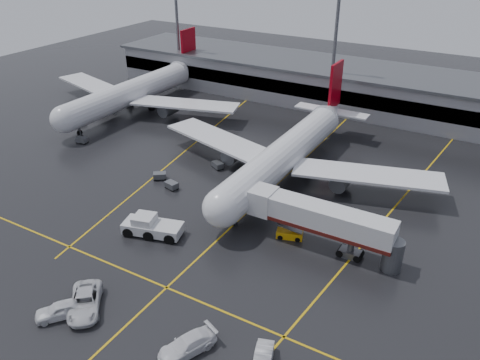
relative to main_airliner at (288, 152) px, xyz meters
The scene contains 22 objects.
ground 10.57m from the main_airliner, 90.00° to the right, with size 220.00×220.00×0.00m, color black.
apron_line_centre 10.57m from the main_airliner, 90.00° to the right, with size 0.25×90.00×0.02m, color gold.
apron_line_stop 31.98m from the main_airliner, 90.00° to the right, with size 60.00×0.25×0.02m, color gold.
apron_line_left 20.44m from the main_airliner, behind, with size 0.25×70.00×0.02m, color gold.
apron_line_right 18.49m from the main_airliner, ahead, with size 0.25×70.00×0.02m, color gold.
terminal 38.23m from the main_airliner, 90.00° to the left, with size 122.00×19.00×8.60m.
light_mast_left 56.34m from the main_airliner, 144.33° to the left, with size 3.00×1.20×25.45m.
light_mast_mid 34.26m from the main_airliner, 98.80° to the left, with size 3.00×1.20×25.45m.
main_airliner is the anchor object (origin of this frame).
second_airliner 43.68m from the main_airliner, 164.05° to the left, with size 48.80×45.60×14.10m.
jet_bridge 19.68m from the main_airliner, 52.90° to the right, with size 19.90×3.40×6.05m.
pushback_tractor 25.71m from the main_airliner, 108.94° to the right, with size 8.35×5.15×2.78m.
belt_loader 18.03m from the main_airliner, 63.56° to the right, with size 3.66×2.40×2.15m.
service_van_a 39.18m from the main_airliner, 97.87° to the right, with size 3.09×6.71×1.86m, color silver.
service_van_b 38.88m from the main_airliner, 78.95° to the right, with size 2.41×5.94×1.72m, color white.
service_van_c 38.87m from the main_airliner, 68.07° to the right, with size 1.62×4.65×1.53m, color silver.
service_van_d 41.43m from the main_airliner, 99.38° to the right, with size 2.07×5.15×1.76m, color white.
baggage_cart_a 19.05m from the main_airliner, 136.20° to the right, with size 2.25×1.73×1.12m.
baggage_cart_b 20.82m from the main_airliner, 146.25° to the right, with size 2.38×2.24×1.12m.
baggage_cart_c 12.14m from the main_airliner, 162.58° to the right, with size 2.38×2.09×1.12m.
baggage_cart_d 46.77m from the main_airliner, behind, with size 2.30×1.85×1.12m.
baggage_cart_e 39.52m from the main_airliner, 169.34° to the right, with size 2.17×1.58×1.12m.
Camera 1 is at (28.33, -54.35, 36.40)m, focal length 36.08 mm.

